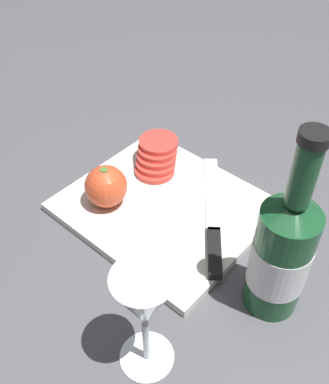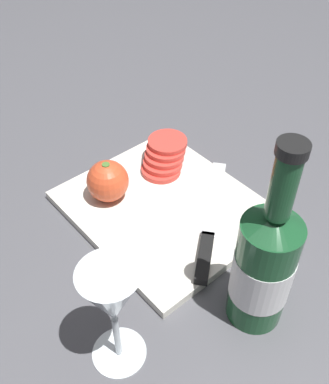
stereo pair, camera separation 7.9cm
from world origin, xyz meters
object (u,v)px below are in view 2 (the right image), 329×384
Objects in this scene: wine_glass at (112,301)px; whole_tomato at (108,181)px; tomato_slice_stack_near at (164,156)px; knife at (207,240)px; wine_bottle at (264,266)px.

wine_glass reaches higher than whole_tomato.
tomato_slice_stack_near is at bearing -89.72° from whole_tomato.
knife is 0.21m from tomato_slice_stack_near.
wine_bottle reaches higher than tomato_slice_stack_near.
wine_bottle is at bearing 161.88° from tomato_slice_stack_near.
knife is (0.05, -0.22, -0.11)m from wine_glass.
wine_glass is 0.31m from whole_tomato.
wine_bottle is 1.71× the size of wine_glass.
wine_glass is at bearing 146.69° from whole_tomato.
whole_tomato is at bearing -33.31° from wine_glass.
knife is at bearing -163.23° from whole_tomato.
wine_glass is at bearing 68.27° from wine_bottle.
wine_glass is 0.40m from tomato_slice_stack_near.
knife is at bearing 159.09° from tomato_slice_stack_near.
tomato_slice_stack_near is (0.00, -0.13, -0.01)m from whole_tomato.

